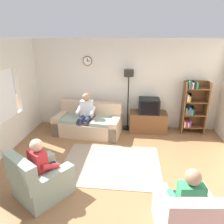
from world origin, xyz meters
TOP-DOWN VIEW (x-y plane):
  - ground_plane at (0.00, 0.00)m, footprint 12.00×12.00m
  - back_wall_assembly at (-0.00, 2.66)m, footprint 6.20×0.17m
  - couch at (-1.04, 1.89)m, footprint 1.99×1.11m
  - tv_stand at (0.73, 2.25)m, footprint 1.10×0.56m
  - tv at (0.73, 2.23)m, footprint 0.60×0.49m
  - bookshelf at (2.00, 2.32)m, footprint 0.68×0.36m
  - floor_lamp at (0.11, 2.35)m, footprint 0.28×0.28m
  - armchair_near_window at (-1.34, -0.74)m, footprint 1.16×1.18m
  - armchair_near_bookshelf at (1.07, -1.34)m, footprint 0.88×0.95m
  - area_rug at (-0.18, 0.35)m, footprint 2.20×1.70m
  - person_on_couch at (-1.07, 1.78)m, footprint 0.55×0.57m
  - person_in_left_armchair at (-1.28, -0.67)m, footprint 0.61×0.64m
  - person_in_right_armchair at (1.06, -1.25)m, footprint 0.54×0.56m

SIDE VIEW (x-z plane):
  - ground_plane at x=0.00m, z-range 0.00..0.00m
  - area_rug at x=-0.18m, z-range 0.00..0.01m
  - armchair_near_window at x=-1.34m, z-range -0.16..0.74m
  - armchair_near_bookshelf at x=1.07m, z-range -0.16..0.74m
  - tv_stand at x=0.73m, z-range 0.00..0.60m
  - couch at x=-1.04m, z-range -0.14..0.76m
  - person_in_left_armchair at x=-1.28m, z-range 0.04..1.16m
  - person_in_right_armchair at x=1.06m, z-range 0.04..1.16m
  - person_on_couch at x=-1.07m, z-range 0.08..1.32m
  - bookshelf at x=2.00m, z-range 0.02..1.60m
  - tv at x=0.73m, z-range 0.60..1.04m
  - back_wall_assembly at x=0.00m, z-range 0.00..2.70m
  - floor_lamp at x=0.11m, z-range 0.53..2.38m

